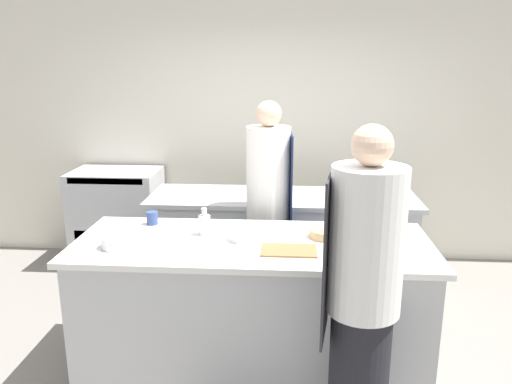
{
  "coord_description": "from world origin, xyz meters",
  "views": [
    {
      "loc": [
        0.24,
        -3.13,
        2.1
      ],
      "look_at": [
        0.0,
        0.35,
        1.18
      ],
      "focal_mm": 35.0,
      "sensor_mm": 36.0,
      "label": 1
    }
  ],
  "objects_px": {
    "chef_at_prep_near": "(362,297)",
    "cup": "(152,218)",
    "chef_at_stove": "(268,210)",
    "stockpot": "(380,190)",
    "oven_range": "(118,217)",
    "bowl_mixing_large": "(327,233)",
    "bottle_olive_oil": "(347,237)",
    "bottle_wine": "(204,224)",
    "bottle_vinegar": "(382,235)",
    "bowl_ceramic_blue": "(118,242)",
    "bowl_prep_small": "(244,235)"
  },
  "relations": [
    {
      "from": "bowl_mixing_large",
      "to": "bottle_olive_oil",
      "type": "bearing_deg",
      "value": -66.39
    },
    {
      "from": "chef_at_stove",
      "to": "bowl_prep_small",
      "type": "xyz_separation_m",
      "value": [
        -0.13,
        -0.77,
        0.06
      ]
    },
    {
      "from": "bowl_ceramic_blue",
      "to": "chef_at_prep_near",
      "type": "bearing_deg",
      "value": -20.65
    },
    {
      "from": "bowl_mixing_large",
      "to": "cup",
      "type": "bearing_deg",
      "value": 171.44
    },
    {
      "from": "bottle_olive_oil",
      "to": "cup",
      "type": "relative_size",
      "value": 2.39
    },
    {
      "from": "bottle_wine",
      "to": "cup",
      "type": "xyz_separation_m",
      "value": [
        -0.42,
        0.19,
        -0.03
      ]
    },
    {
      "from": "bottle_olive_oil",
      "to": "bottle_vinegar",
      "type": "xyz_separation_m",
      "value": [
        0.24,
        0.11,
        -0.02
      ]
    },
    {
      "from": "cup",
      "to": "chef_at_stove",
      "type": "bearing_deg",
      "value": 30.35
    },
    {
      "from": "bowl_mixing_large",
      "to": "bowl_prep_small",
      "type": "xyz_separation_m",
      "value": [
        -0.56,
        -0.09,
        0.0
      ]
    },
    {
      "from": "chef_at_prep_near",
      "to": "cup",
      "type": "relative_size",
      "value": 18.71
    },
    {
      "from": "bowl_mixing_large",
      "to": "bowl_prep_small",
      "type": "relative_size",
      "value": 1.23
    },
    {
      "from": "bowl_mixing_large",
      "to": "stockpot",
      "type": "bearing_deg",
      "value": 61.27
    },
    {
      "from": "oven_range",
      "to": "bottle_olive_oil",
      "type": "xyz_separation_m",
      "value": [
        2.17,
        -1.9,
        0.52
      ]
    },
    {
      "from": "bottle_vinegar",
      "to": "stockpot",
      "type": "relative_size",
      "value": 0.59
    },
    {
      "from": "chef_at_stove",
      "to": "bottle_wine",
      "type": "bearing_deg",
      "value": -34.19
    },
    {
      "from": "oven_range",
      "to": "bowl_ceramic_blue",
      "type": "xyz_separation_m",
      "value": [
        0.69,
        -1.93,
        0.47
      ]
    },
    {
      "from": "oven_range",
      "to": "stockpot",
      "type": "height_order",
      "value": "stockpot"
    },
    {
      "from": "chef_at_prep_near",
      "to": "bottle_olive_oil",
      "type": "relative_size",
      "value": 7.84
    },
    {
      "from": "bottle_wine",
      "to": "cup",
      "type": "relative_size",
      "value": 1.97
    },
    {
      "from": "chef_at_prep_near",
      "to": "bowl_prep_small",
      "type": "relative_size",
      "value": 9.36
    },
    {
      "from": "chef_at_prep_near",
      "to": "chef_at_stove",
      "type": "relative_size",
      "value": 1.01
    },
    {
      "from": "bottle_vinegar",
      "to": "bowl_ceramic_blue",
      "type": "bearing_deg",
      "value": -175.22
    },
    {
      "from": "bottle_wine",
      "to": "chef_at_stove",
      "type": "bearing_deg",
      "value": 58.84
    },
    {
      "from": "chef_at_prep_near",
      "to": "bowl_ceramic_blue",
      "type": "height_order",
      "value": "chef_at_prep_near"
    },
    {
      "from": "chef_at_stove",
      "to": "bowl_ceramic_blue",
      "type": "bearing_deg",
      "value": -47.14
    },
    {
      "from": "chef_at_prep_near",
      "to": "cup",
      "type": "bearing_deg",
      "value": 62.29
    },
    {
      "from": "chef_at_prep_near",
      "to": "oven_range",
      "type": "bearing_deg",
      "value": 50.08
    },
    {
      "from": "chef_at_prep_near",
      "to": "bowl_mixing_large",
      "type": "bearing_deg",
      "value": 17.55
    },
    {
      "from": "chef_at_prep_near",
      "to": "bottle_olive_oil",
      "type": "height_order",
      "value": "chef_at_prep_near"
    },
    {
      "from": "chef_at_stove",
      "to": "cup",
      "type": "relative_size",
      "value": 18.61
    },
    {
      "from": "bottle_olive_oil",
      "to": "bottle_vinegar",
      "type": "relative_size",
      "value": 1.26
    },
    {
      "from": "bottle_wine",
      "to": "bowl_mixing_large",
      "type": "distance_m",
      "value": 0.85
    },
    {
      "from": "oven_range",
      "to": "bowl_mixing_large",
      "type": "xyz_separation_m",
      "value": [
        2.06,
        -1.65,
        0.46
      ]
    },
    {
      "from": "chef_at_stove",
      "to": "stockpot",
      "type": "relative_size",
      "value": 5.76
    },
    {
      "from": "bottle_vinegar",
      "to": "stockpot",
      "type": "xyz_separation_m",
      "value": [
        0.17,
        1.08,
        0.03
      ]
    },
    {
      "from": "bottle_wine",
      "to": "bowl_ceramic_blue",
      "type": "relative_size",
      "value": 0.92
    },
    {
      "from": "chef_at_prep_near",
      "to": "bottle_olive_oil",
      "type": "distance_m",
      "value": 0.61
    },
    {
      "from": "bowl_prep_small",
      "to": "oven_range",
      "type": "bearing_deg",
      "value": 130.63
    },
    {
      "from": "oven_range",
      "to": "bottle_olive_oil",
      "type": "distance_m",
      "value": 2.93
    },
    {
      "from": "bottle_vinegar",
      "to": "bottle_wine",
      "type": "height_order",
      "value": "bottle_wine"
    },
    {
      "from": "chef_at_prep_near",
      "to": "bottle_wine",
      "type": "distance_m",
      "value": 1.29
    },
    {
      "from": "bowl_mixing_large",
      "to": "cup",
      "type": "xyz_separation_m",
      "value": [
        -1.27,
        0.19,
        0.02
      ]
    },
    {
      "from": "bottle_vinegar",
      "to": "bottle_wine",
      "type": "bearing_deg",
      "value": 173.47
    },
    {
      "from": "bowl_mixing_large",
      "to": "bottle_vinegar",
      "type": "bearing_deg",
      "value": -22.01
    },
    {
      "from": "chef_at_stove",
      "to": "bowl_mixing_large",
      "type": "bearing_deg",
      "value": 29.26
    },
    {
      "from": "chef_at_prep_near",
      "to": "stockpot",
      "type": "bearing_deg",
      "value": -3.31
    },
    {
      "from": "chef_at_stove",
      "to": "bowl_mixing_large",
      "type": "height_order",
      "value": "chef_at_stove"
    },
    {
      "from": "bottle_olive_oil",
      "to": "bowl_ceramic_blue",
      "type": "xyz_separation_m",
      "value": [
        -1.47,
        -0.03,
        -0.05
      ]
    },
    {
      "from": "chef_at_stove",
      "to": "cup",
      "type": "distance_m",
      "value": 0.97
    },
    {
      "from": "bottle_vinegar",
      "to": "bowl_mixing_large",
      "type": "bearing_deg",
      "value": 157.99
    }
  ]
}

